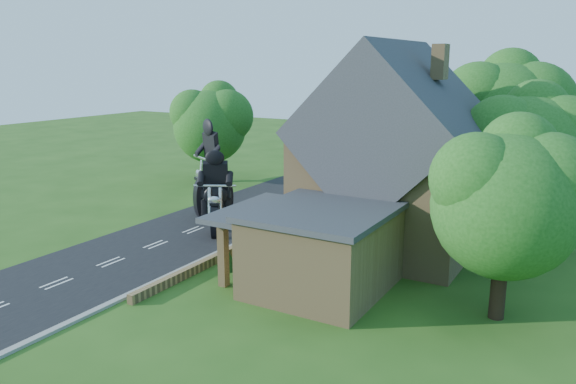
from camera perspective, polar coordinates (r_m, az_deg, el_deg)
The scene contains 19 objects.
ground at distance 29.82m, azimuth -13.30°, elevation -5.25°, with size 120.00×120.00×0.00m, color #264D15.
road at distance 29.82m, azimuth -13.30°, elevation -5.23°, with size 7.00×80.00×0.02m, color black.
kerb at distance 27.52m, azimuth -7.73°, elevation -6.43°, with size 0.30×80.00×0.12m, color gray.
garden_wall at distance 31.03m, azimuth -1.11°, elevation -3.78°, with size 0.30×22.00×0.40m, color #977A4D.
house at distance 28.36m, azimuth 10.70°, elevation 2.99°, with size 9.54×8.64×10.24m.
annex at distance 23.14m, azimuth 3.22°, elevation -5.66°, with size 7.05×5.94×3.44m.
tree_annex_side at distance 21.11m, azimuth 22.33°, elevation -0.22°, with size 5.64×5.20×7.48m.
tree_house_right at distance 29.41m, azimuth 23.92°, elevation 4.12°, with size 6.51×6.00×8.40m.
tree_behind_house at distance 37.04m, azimuth 21.66°, elevation 7.56°, with size 7.81×7.20×10.08m.
tree_behind_left at distance 39.39m, azimuth 13.10°, elevation 7.69°, with size 6.94×6.40×9.16m.
tree_far_road at distance 43.77m, azimuth -7.47°, elevation 7.24°, with size 6.08×5.60×7.84m.
shrub_a at distance 25.66m, azimuth -6.21°, elevation -6.69°, with size 0.90×0.90×1.10m, color #123A17.
shrub_b at distance 27.60m, azimuth -3.12°, elevation -5.20°, with size 0.90×0.90×1.10m, color #123A17.
shrub_c at distance 29.61m, azimuth -0.46°, elevation -3.90°, with size 0.90×0.90×1.10m, color #123A17.
shrub_d at distance 33.85m, azimuth 3.87°, elevation -1.76°, with size 0.90×0.90×1.10m, color #123A17.
shrub_e at distance 36.04m, azimuth 5.64°, elevation -0.88°, with size 0.90×0.90×1.10m, color #123A17.
shrub_f at distance 38.26m, azimuth 7.21°, elevation -0.10°, with size 0.90×0.90×1.10m, color #123A17.
motorcycle_lead at distance 30.62m, azimuth -7.21°, elevation -3.13°, with size 0.38×1.51×1.41m, color black, non-canonical shape.
motorcycle_follow at distance 34.33m, azimuth -7.59°, elevation -1.04°, with size 0.48×1.92×1.79m, color black, non-canonical shape.
Camera 1 is at (19.78, -20.35, 9.17)m, focal length 35.00 mm.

